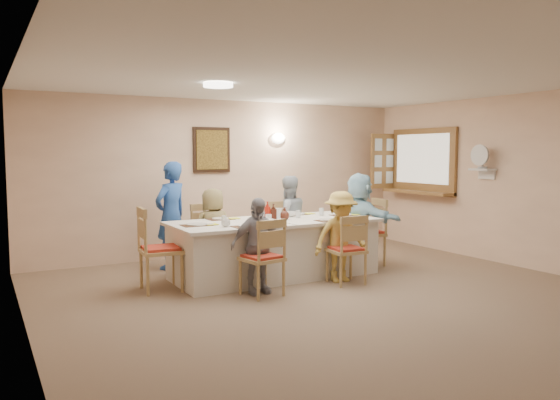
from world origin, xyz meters
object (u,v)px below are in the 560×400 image
dining_table (274,248)px  chair_back_left (210,237)px  diner_front_right (341,237)px  chair_left_end (161,249)px  caregiver (171,215)px  condiment_ketchup (267,211)px  chair_right_end (367,232)px  chair_front_left (262,257)px  diner_front_left (257,246)px  diner_back_right (288,220)px  chair_front_right (346,249)px  serving_hatch (423,162)px  desk_fan (481,160)px  chair_back_right (284,232)px  diner_right_end (360,219)px  diner_back_left (213,230)px

dining_table → chair_back_left: 1.00m
dining_table → diner_front_right: 0.93m
chair_left_end → diner_front_right: diner_front_right is taller
caregiver → condiment_ketchup: bearing=103.0°
chair_right_end → chair_front_left: bearing=-59.4°
dining_table → diner_front_left: 0.93m
chair_left_end → diner_back_right: diner_back_right is taller
chair_back_left → chair_front_right: chair_back_left is taller
chair_right_end → condiment_ketchup: (-1.64, 0.03, 0.39)m
serving_hatch → chair_right_end: size_ratio=1.52×
chair_back_left → chair_left_end: chair_left_end is taller
desk_fan → caregiver: desk_fan is taller
dining_table → chair_front_left: chair_front_left is taller
chair_right_end → diner_front_left: size_ratio=0.87×
diner_front_left → diner_front_right: 1.20m
dining_table → chair_back_right: 1.00m
diner_back_right → diner_right_end: size_ratio=0.96×
desk_fan → diner_front_right: desk_fan is taller
chair_back_left → diner_front_left: size_ratio=0.83×
diner_back_right → diner_front_right: bearing=95.5°
diner_back_right → diner_front_left: 1.82m
diner_back_right → chair_back_left: bearing=-0.2°
chair_front_right → condiment_ketchup: bearing=-45.1°
serving_hatch → diner_right_end: 2.23m
desk_fan → diner_front_right: bearing=-178.2°
diner_front_right → diner_back_left: bearing=136.6°
desk_fan → chair_left_end: 4.95m
chair_back_right → chair_left_end: 2.29m
chair_left_end → caregiver: 1.28m
caregiver → chair_back_right: bearing=140.2°
chair_right_end → chair_back_left: bearing=-100.3°
chair_back_left → chair_back_right: (1.20, 0.00, -0.01)m
serving_hatch → chair_front_right: 3.34m
chair_left_end → diner_back_left: bearing=-50.2°
chair_right_end → chair_front_right: bearing=-39.7°
chair_front_right → chair_back_right: bearing=-84.6°
chair_back_right → chair_front_left: chair_back_right is taller
chair_right_end → diner_right_end: size_ratio=0.72×
chair_back_left → caregiver: (-0.45, 0.35, 0.30)m
chair_back_left → diner_front_right: 1.91m
serving_hatch → diner_back_left: 4.06m
diner_front_right → diner_right_end: (0.82, 0.68, 0.10)m
serving_hatch → chair_back_left: bearing=179.3°
serving_hatch → chair_front_right: (-2.76, -1.55, -1.06)m
diner_back_right → diner_front_right: size_ratio=1.13×
diner_back_left → caregiver: size_ratio=0.76×
diner_right_end → desk_fan: bearing=-117.9°
dining_table → caregiver: bearing=132.4°
chair_front_left → chair_back_right: bearing=-135.6°
desk_fan → chair_front_left: size_ratio=0.33×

